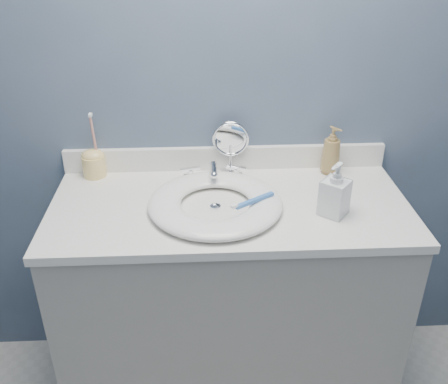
{
  "coord_description": "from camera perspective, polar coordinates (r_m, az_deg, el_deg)",
  "views": [
    {
      "loc": [
        -0.1,
        -0.49,
        1.74
      ],
      "look_at": [
        -0.02,
        0.94,
        0.94
      ],
      "focal_mm": 40.0,
      "sensor_mm": 36.0,
      "label": 1
    }
  ],
  "objects": [
    {
      "name": "basin",
      "position": [
        1.66,
        -1.0,
        -1.26
      ],
      "size": [
        0.45,
        0.45,
        0.04
      ],
      "primitive_type": null,
      "color": "white",
      "rests_on": "countertop"
    },
    {
      "name": "toothbrush_holder",
      "position": [
        1.91,
        -14.67,
        3.34
      ],
      "size": [
        0.09,
        0.09,
        0.25
      ],
      "rotation": [
        0.0,
        0.0,
        -0.18
      ],
      "color": "#FAD77D",
      "rests_on": "countertop"
    },
    {
      "name": "countertop",
      "position": [
        1.71,
        0.66,
        -1.69
      ],
      "size": [
        1.22,
        0.57,
        0.03
      ],
      "primitive_type": "cube",
      "color": "white",
      "rests_on": "vanity_cabinet"
    },
    {
      "name": "vanity_cabinet",
      "position": [
        1.97,
        0.58,
        -12.76
      ],
      "size": [
        1.2,
        0.55,
        0.85
      ],
      "primitive_type": "cube",
      "color": "#A49F96",
      "rests_on": "ground"
    },
    {
      "name": "back_wall",
      "position": [
        1.82,
        0.17,
        11.91
      ],
      "size": [
        2.2,
        0.02,
        2.4
      ],
      "primitive_type": "cube",
      "color": "#46586A",
      "rests_on": "ground"
    },
    {
      "name": "makeup_mirror",
      "position": [
        1.86,
        0.77,
        5.44
      ],
      "size": [
        0.14,
        0.08,
        0.2
      ],
      "rotation": [
        0.0,
        0.0,
        -0.05
      ],
      "color": "silver",
      "rests_on": "countertop"
    },
    {
      "name": "soap_bottle_amber",
      "position": [
        1.9,
        12.18,
        4.68
      ],
      "size": [
        0.1,
        0.1,
        0.18
      ],
      "primitive_type": "imported",
      "rotation": [
        0.0,
        0.0,
        0.65
      ],
      "color": "olive",
      "rests_on": "countertop"
    },
    {
      "name": "faucet",
      "position": [
        1.83,
        -1.22,
        2.09
      ],
      "size": [
        0.25,
        0.13,
        0.07
      ],
      "color": "silver",
      "rests_on": "countertop"
    },
    {
      "name": "soap_bottle_clear",
      "position": [
        1.63,
        12.61,
        0.3
      ],
      "size": [
        0.12,
        0.12,
        0.18
      ],
      "primitive_type": "imported",
      "rotation": [
        0.0,
        0.0,
        -0.69
      ],
      "color": "silver",
      "rests_on": "countertop"
    },
    {
      "name": "drain",
      "position": [
        1.67,
        -0.99,
        -1.7
      ],
      "size": [
        0.04,
        0.04,
        0.01
      ],
      "primitive_type": "cylinder",
      "color": "silver",
      "rests_on": "countertop"
    },
    {
      "name": "backsplash",
      "position": [
        1.91,
        0.18,
        3.9
      ],
      "size": [
        1.22,
        0.02,
        0.09
      ],
      "primitive_type": "cube",
      "color": "white",
      "rests_on": "countertop"
    },
    {
      "name": "toothbrush_lying",
      "position": [
        1.62,
        3.34,
        -1.03
      ],
      "size": [
        0.15,
        0.11,
        0.02
      ],
      "rotation": [
        0.0,
        0.0,
        0.59
      ],
      "color": "#346DBB",
      "rests_on": "basin"
    }
  ]
}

